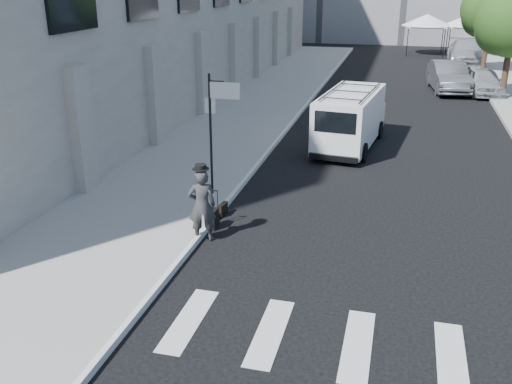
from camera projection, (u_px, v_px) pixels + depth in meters
The scene contains 14 objects.
ground at pixel (274, 256), 13.38m from camera, with size 120.00×120.00×0.00m, color black.
sidewalk_left at pixel (262, 103), 28.81m from camera, with size 4.50×48.00×0.15m, color gray.
sign_pole at pixel (218, 110), 15.88m from camera, with size 1.03×0.07×3.50m.
tree_near at pixel (511, 22), 28.43m from camera, with size 3.80×3.83×6.03m.
tree_far at pixel (489, 11), 36.57m from camera, with size 3.80×3.83×6.03m.
tent_left at pixel (427, 20), 45.84m from camera, with size 4.00×4.00×3.20m.
tent_right at pixel (469, 21), 45.54m from camera, with size 4.00×4.00×3.20m.
businessman at pixel (202, 206), 13.84m from camera, with size 0.68×0.45×1.86m, color #313133.
briefcase at pixel (223, 210), 15.57m from camera, with size 0.12×0.44×0.34m, color black.
suitcase at pixel (213, 219), 14.76m from camera, with size 0.23×0.36×1.00m.
cargo_van at pixel (351, 118), 21.59m from camera, with size 2.39×5.63×2.08m.
parked_car_a at pixel (483, 81), 31.09m from camera, with size 1.68×4.18×1.42m, color #B2B6BB.
parked_car_b at pixel (448, 77), 31.88m from camera, with size 1.74×5.00×1.65m, color #4E5055.
parked_car_c at pixel (466, 52), 41.74m from camera, with size 2.32×5.71×1.66m, color #A5A7AD.
Camera 1 is at (2.57, -11.68, 6.19)m, focal length 40.00 mm.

